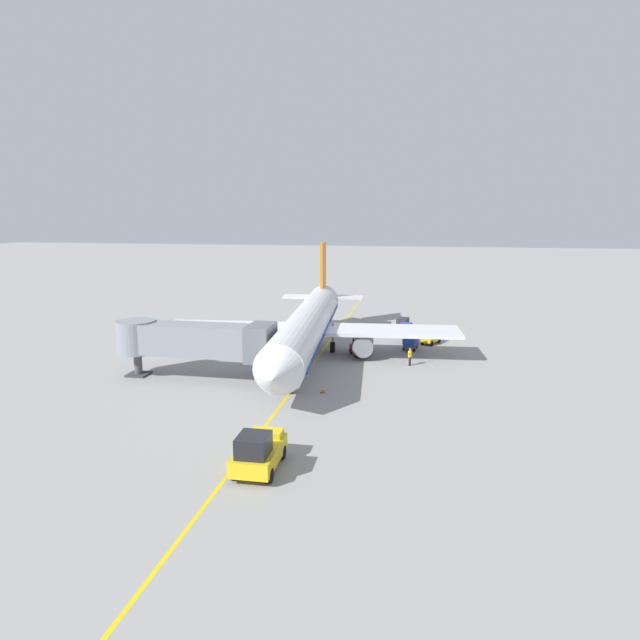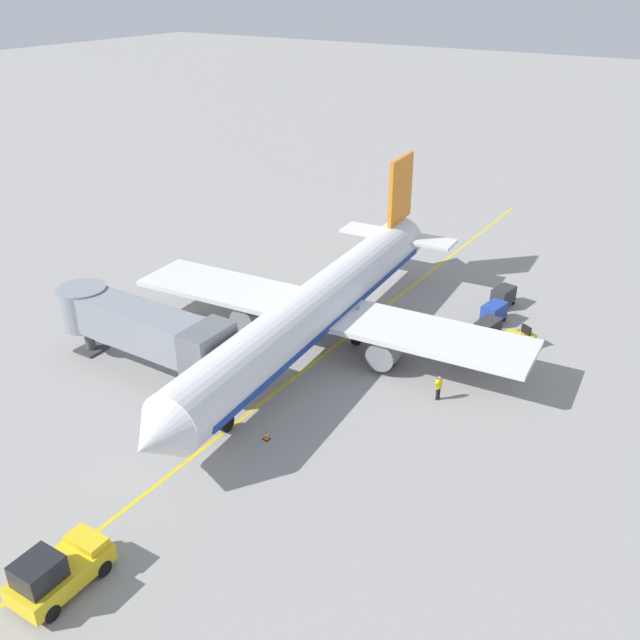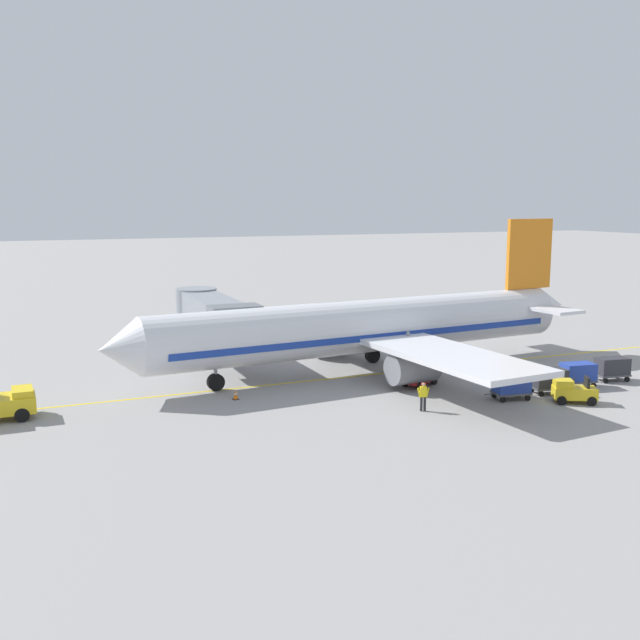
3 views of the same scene
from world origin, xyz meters
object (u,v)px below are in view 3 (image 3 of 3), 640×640
(jet_bridge, at_px, (213,315))
(baggage_tug_trailing, at_px, (573,391))
(baggage_tug_lead, at_px, (419,375))
(baggage_cart_third_in_train, at_px, (578,373))
(safety_cone_nose_left, at_px, (236,395))
(parked_airliner, at_px, (369,327))
(baggage_cart_front, at_px, (511,384))
(ground_crew_wing_walker, at_px, (423,395))
(baggage_cart_tail_end, at_px, (612,367))
(baggage_cart_second_in_train, at_px, (549,379))

(jet_bridge, xyz_separation_m, baggage_tug_trailing, (-20.12, -16.80, -2.74))
(baggage_tug_lead, height_order, baggage_cart_third_in_train, baggage_tug_lead)
(jet_bridge, bearing_deg, safety_cone_nose_left, 171.82)
(parked_airliner, distance_m, baggage_tug_lead, 5.67)
(parked_airliner, height_order, baggage_tug_trailing, parked_airliner)
(baggage_tug_lead, xyz_separation_m, baggage_cart_front, (-5.06, -3.50, 0.24))
(baggage_tug_trailing, bearing_deg, ground_crew_wing_walker, 77.70)
(jet_bridge, relative_size, baggage_cart_third_in_train, 4.71)
(baggage_tug_trailing, bearing_deg, jet_bridge, 39.86)
(jet_bridge, distance_m, baggage_cart_third_in_train, 26.37)
(baggage_cart_tail_end, height_order, ground_crew_wing_walker, ground_crew_wing_walker)
(baggage_cart_third_in_train, bearing_deg, baggage_cart_second_in_train, 101.53)
(safety_cone_nose_left, bearing_deg, baggage_tug_lead, -96.96)
(baggage_tug_trailing, relative_size, baggage_cart_second_in_train, 0.93)
(baggage_cart_third_in_train, bearing_deg, baggage_tug_trailing, 133.96)
(baggage_tug_lead, bearing_deg, baggage_cart_tail_end, -106.95)
(baggage_tug_trailing, distance_m, baggage_cart_front, 3.60)
(baggage_cart_tail_end, xyz_separation_m, safety_cone_nose_left, (5.33, 24.72, -0.66))
(parked_airliner, relative_size, baggage_tug_trailing, 13.48)
(parked_airliner, bearing_deg, jet_bridge, 48.98)
(baggage_tug_trailing, distance_m, baggage_cart_second_in_train, 2.28)
(baggage_cart_tail_end, bearing_deg, baggage_cart_second_in_train, 99.27)
(ground_crew_wing_walker, xyz_separation_m, safety_cone_nose_left, (6.61, 9.27, -0.66))
(baggage_cart_front, relative_size, ground_crew_wing_walker, 1.76)
(parked_airliner, distance_m, safety_cone_nose_left, 11.78)
(parked_airliner, distance_m, baggage_cart_second_in_train, 12.68)
(baggage_cart_third_in_train, xyz_separation_m, safety_cone_nose_left, (5.75, 21.42, -0.66))
(baggage_cart_second_in_train, distance_m, baggage_cart_third_in_train, 2.95)
(baggage_cart_third_in_train, distance_m, baggage_cart_tail_end, 3.33)
(jet_bridge, xyz_separation_m, safety_cone_nose_left, (-11.51, 1.65, -3.17))
(ground_crew_wing_walker, bearing_deg, parked_airliner, -8.97)
(baggage_cart_front, xyz_separation_m, safety_cone_nose_left, (6.53, 15.53, -0.66))
(baggage_cart_tail_end, xyz_separation_m, ground_crew_wing_walker, (-1.28, 15.45, 0.00))
(baggage_tug_lead, height_order, baggage_cart_front, baggage_tug_lead)
(baggage_cart_front, relative_size, baggage_cart_third_in_train, 1.00)
(jet_bridge, xyz_separation_m, baggage_cart_front, (-18.04, -13.88, -2.51))
(parked_airliner, relative_size, baggage_cart_third_in_train, 12.57)
(parked_airliner, distance_m, baggage_cart_third_in_train, 14.22)
(baggage_cart_second_in_train, xyz_separation_m, baggage_cart_third_in_train, (0.59, -2.89, 0.00))
(baggage_cart_second_in_train, bearing_deg, baggage_tug_trailing, 178.16)
(parked_airliner, xyz_separation_m, baggage_tug_lead, (-4.97, -1.17, -2.47))
(baggage_cart_front, distance_m, baggage_cart_tail_end, 9.27)
(baggage_tug_lead, bearing_deg, baggage_cart_second_in_train, -126.90)
(baggage_cart_second_in_train, bearing_deg, baggage_tug_lead, 53.10)
(jet_bridge, relative_size, baggage_cart_tail_end, 4.71)
(baggage_cart_front, height_order, safety_cone_nose_left, baggage_cart_front)
(baggage_cart_third_in_train, relative_size, ground_crew_wing_walker, 1.76)
(parked_airliner, height_order, baggage_cart_third_in_train, parked_airliner)
(parked_airliner, distance_m, baggage_cart_front, 11.28)
(parked_airliner, bearing_deg, ground_crew_wing_walker, 171.03)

